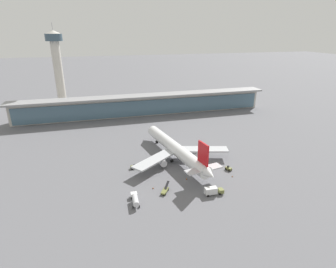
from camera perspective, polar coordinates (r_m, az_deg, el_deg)
ground_plane at (r=135.60m, az=1.13°, el=-4.58°), size 1200.00×1200.00×0.00m
airliner_on_stand at (r=129.55m, az=1.74°, el=-3.22°), size 48.82×64.25×17.19m
service_truck_near_nose_olive at (r=106.55m, az=-0.63°, el=-11.75°), size 4.88×6.42×2.70m
service_truck_under_wing_olive at (r=124.09m, az=-7.20°, el=-6.85°), size 3.02×1.99×2.05m
service_truck_mid_apron_olive at (r=106.08m, az=9.41°, el=-11.67°), size 7.36×2.56×3.10m
service_truck_by_tail_white at (r=100.80m, az=-6.94°, el=-13.42°), size 2.78×8.69×2.95m
service_truck_on_taxiway_olive at (r=124.72m, az=12.60°, el=-7.07°), size 2.71×3.30×2.05m
terminal_building at (r=200.45m, az=-4.87°, el=6.22°), size 183.60×12.80×15.20m
control_tower at (r=224.29m, az=-22.21°, el=13.40°), size 12.00×12.00×63.79m
safety_cone_alpha at (r=115.25m, az=3.92°, el=-9.36°), size 0.62×0.62×0.70m
safety_cone_bravo at (r=109.05m, az=-3.16°, el=-11.26°), size 0.62×0.62×0.70m
safety_cone_charlie at (r=119.97m, az=13.37°, el=-8.63°), size 0.62×0.62×0.70m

